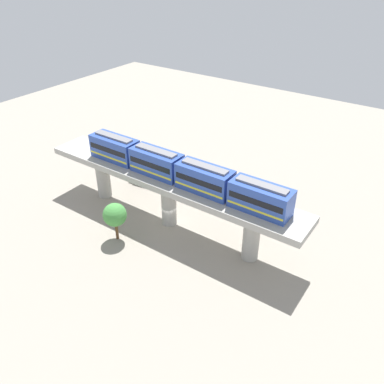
{
  "coord_description": "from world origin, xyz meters",
  "views": [
    {
      "loc": [
        -32.32,
        -26.11,
        30.6
      ],
      "look_at": [
        2.5,
        -1.81,
        4.09
      ],
      "focal_mm": 37.05,
      "sensor_mm": 36.0,
      "label": 1
    }
  ],
  "objects_px": {
    "train": "(180,170)",
    "parked_car_yellow": "(184,178)",
    "parked_car_black": "(143,178)",
    "parked_car_orange": "(225,193)",
    "tree_near_viaduct": "(115,215)"
  },
  "relations": [
    {
      "from": "train",
      "to": "parked_car_black",
      "type": "distance_m",
      "value": 14.94
    },
    {
      "from": "parked_car_black",
      "to": "parked_car_yellow",
      "type": "bearing_deg",
      "value": -62.3
    },
    {
      "from": "parked_car_black",
      "to": "parked_car_orange",
      "type": "bearing_deg",
      "value": -81.92
    },
    {
      "from": "train",
      "to": "parked_car_yellow",
      "type": "xyz_separation_m",
      "value": [
        9.48,
        6.38,
        -7.6
      ]
    },
    {
      "from": "parked_car_yellow",
      "to": "tree_near_viaduct",
      "type": "height_order",
      "value": "tree_near_viaduct"
    },
    {
      "from": "train",
      "to": "parked_car_orange",
      "type": "height_order",
      "value": "train"
    },
    {
      "from": "train",
      "to": "tree_near_viaduct",
      "type": "bearing_deg",
      "value": 140.75
    },
    {
      "from": "parked_car_yellow",
      "to": "parked_car_black",
      "type": "xyz_separation_m",
      "value": [
        -3.52,
        5.02,
        0.0
      ]
    },
    {
      "from": "parked_car_yellow",
      "to": "parked_car_orange",
      "type": "xyz_separation_m",
      "value": [
        -0.12,
        -7.29,
        0.0
      ]
    },
    {
      "from": "train",
      "to": "tree_near_viaduct",
      "type": "relative_size",
      "value": 5.51
    },
    {
      "from": "parked_car_black",
      "to": "tree_near_viaduct",
      "type": "height_order",
      "value": "tree_near_viaduct"
    },
    {
      "from": "parked_car_black",
      "to": "tree_near_viaduct",
      "type": "distance_m",
      "value": 13.99
    },
    {
      "from": "train",
      "to": "parked_car_orange",
      "type": "relative_size",
      "value": 6.09
    },
    {
      "from": "train",
      "to": "parked_car_black",
      "type": "relative_size",
      "value": 6.25
    },
    {
      "from": "parked_car_black",
      "to": "parked_car_orange",
      "type": "relative_size",
      "value": 0.98
    }
  ]
}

